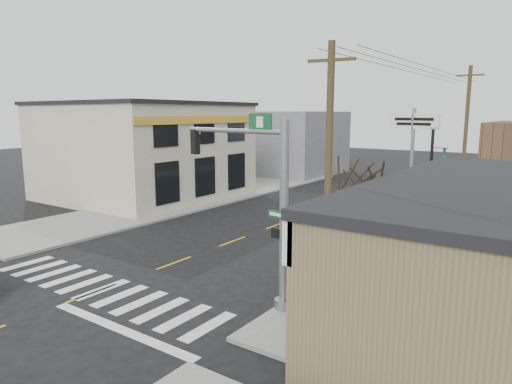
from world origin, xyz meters
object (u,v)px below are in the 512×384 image
Objects in this scene: dance_center_sign at (413,138)px; lamp_post at (432,173)px; traffic_signal_pole at (264,193)px; utility_pole_near at (328,180)px; bare_tree at (361,169)px; guide_sign at (359,217)px; fire_hydrant at (337,264)px; utility_pole_far at (465,138)px.

lamp_post is at bearing -15.46° from dance_center_sign.
traffic_signal_pole reaches higher than lamp_post.
lamp_post is at bearing 81.07° from utility_pole_near.
lamp_post is 1.04× the size of bare_tree.
bare_tree reaches higher than guide_sign.
traffic_signal_pole reaches higher than guide_sign.
bare_tree reaches higher than fire_hydrant.
traffic_signal_pole is at bearing -123.40° from bare_tree.
traffic_signal_pole is at bearing -71.53° from dance_center_sign.
guide_sign is (0.76, 5.93, -1.80)m from traffic_signal_pole.
dance_center_sign reaches higher than bare_tree.
utility_pole_near reaches higher than bare_tree.
dance_center_sign is 11.86m from utility_pole_near.
dance_center_sign reaches higher than guide_sign.
utility_pole_far is (0.01, 7.55, 1.34)m from lamp_post.
dance_center_sign is 9.35m from bare_tree.
utility_pole_near is at bearing -65.91° from guide_sign.
bare_tree is at bearing -37.02° from fire_hydrant.
utility_pole_near reaches higher than guide_sign.
traffic_signal_pole is 6.24m from guide_sign.
utility_pole_near is at bearing -99.94° from lamp_post.
traffic_signal_pole reaches higher than bare_tree.
traffic_signal_pole is 0.68× the size of utility_pole_far.
dance_center_sign is 0.71× the size of utility_pole_far.
guide_sign is at bearing 94.97° from utility_pole_near.
lamp_post is at bearing 87.98° from bare_tree.
traffic_signal_pole is 0.96× the size of dance_center_sign.
utility_pole_far reaches higher than traffic_signal_pole.
guide_sign is at bearing 90.00° from fire_hydrant.
fire_hydrant is at bearing -78.27° from guide_sign.
traffic_signal_pole is 0.75× the size of utility_pole_near.
guide_sign is at bearing 112.08° from bare_tree.
guide_sign is 3.99m from bare_tree.
lamp_post is 0.69× the size of utility_pole_near.
utility_pole_far is at bearing 90.98° from traffic_signal_pole.
dance_center_sign is (0.20, 8.37, 4.44)m from fire_hydrant.
fire_hydrant is 0.08× the size of utility_pole_far.
bare_tree is 15.81m from utility_pole_far.
bare_tree is at bearing -60.91° from dance_center_sign.
lamp_post is 0.88× the size of dance_center_sign.
utility_pole_far is at bearing 95.08° from guide_sign.
dance_center_sign is at bearing 87.46° from utility_pole_near.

